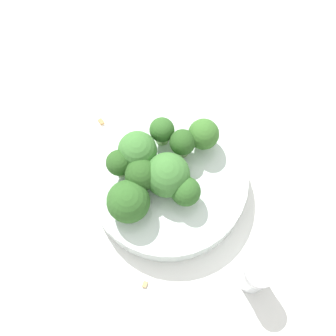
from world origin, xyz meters
TOP-DOWN VIEW (x-y plane):
  - ground_plane at (0.00, 0.00)m, footprint 3.00×3.00m
  - bowl at (0.00, 0.00)m, footprint 0.22×0.22m
  - broccoli_floret_0 at (-0.00, 0.01)m, footprint 0.06×0.06m
  - broccoli_floret_1 at (0.04, -0.02)m, footprint 0.05×0.05m
  - broccoli_floret_2 at (-0.02, -0.04)m, footprint 0.03×0.03m
  - broccoli_floret_3 at (0.01, -0.05)m, footprint 0.03×0.03m
  - broccoli_floret_4 at (0.06, 0.00)m, footprint 0.03×0.03m
  - broccoli_floret_5 at (-0.04, -0.05)m, footprint 0.04×0.04m
  - broccoli_floret_6 at (0.05, 0.05)m, footprint 0.05×0.05m
  - broccoli_floret_7 at (-0.02, 0.03)m, footprint 0.04×0.04m
  - broccoli_floret_8 at (0.03, 0.01)m, footprint 0.04×0.04m
  - pepper_shaker at (-0.12, 0.12)m, footprint 0.04×0.04m
  - almond_crumb_0 at (0.11, -0.09)m, footprint 0.01×0.01m
  - almond_crumb_1 at (0.02, 0.14)m, footprint 0.01×0.01m

SIDE VIEW (x-z plane):
  - ground_plane at x=0.00m, z-range 0.00..0.00m
  - almond_crumb_1 at x=0.02m, z-range 0.00..0.01m
  - almond_crumb_0 at x=0.11m, z-range 0.00..0.01m
  - bowl at x=0.00m, z-range 0.00..0.04m
  - pepper_shaker at x=-0.12m, z-range 0.00..0.07m
  - broccoli_floret_7 at x=-0.02m, z-range 0.04..0.09m
  - broccoli_floret_3 at x=0.01m, z-range 0.04..0.09m
  - broccoli_floret_6 at x=0.05m, z-range 0.04..0.10m
  - broccoli_floret_5 at x=-0.04m, z-range 0.04..0.09m
  - broccoli_floret_2 at x=-0.02m, z-range 0.04..0.09m
  - broccoli_floret_0 at x=0.00m, z-range 0.04..0.10m
  - broccoli_floret_4 at x=0.06m, z-range 0.05..0.10m
  - broccoli_floret_8 at x=0.03m, z-range 0.05..0.10m
  - broccoli_floret_1 at x=0.04m, z-range 0.04..0.11m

